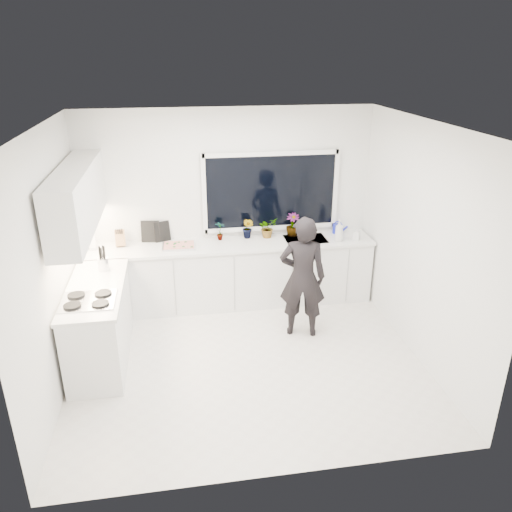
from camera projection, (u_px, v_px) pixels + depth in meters
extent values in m
cube|color=beige|center=(247.00, 360.00, 5.88)|extent=(4.00, 3.50, 0.02)
cube|color=white|center=(228.00, 207.00, 6.96)|extent=(4.00, 0.02, 2.70)
cube|color=white|center=(50.00, 266.00, 5.05)|extent=(0.02, 3.50, 2.70)
cube|color=white|center=(421.00, 243.00, 5.65)|extent=(0.02, 3.50, 2.70)
cube|color=white|center=(245.00, 124.00, 4.83)|extent=(4.00, 3.50, 0.02)
cube|color=black|center=(271.00, 192.00, 6.94)|extent=(1.80, 0.02, 1.00)
cube|color=white|center=(232.00, 275.00, 7.02)|extent=(3.92, 0.58, 0.88)
cube|color=white|center=(100.00, 324.00, 5.77)|extent=(0.58, 1.60, 0.88)
cube|color=silver|center=(231.00, 245.00, 6.84)|extent=(3.94, 0.62, 0.04)
cube|color=silver|center=(95.00, 288.00, 5.60)|extent=(0.62, 1.60, 0.04)
cube|color=white|center=(77.00, 199.00, 5.53)|extent=(0.34, 2.10, 0.70)
cube|color=silver|center=(305.00, 242.00, 7.02)|extent=(0.58, 0.42, 0.14)
cylinder|color=silver|center=(302.00, 227.00, 7.14)|extent=(0.03, 0.03, 0.22)
cube|color=black|center=(88.00, 300.00, 5.26)|extent=(0.56, 0.48, 0.03)
imported|color=black|center=(302.00, 277.00, 6.14)|extent=(0.64, 0.50, 1.57)
cube|color=silver|center=(179.00, 246.00, 6.70)|extent=(0.45, 0.34, 0.03)
cube|color=red|center=(179.00, 245.00, 6.69)|extent=(0.41, 0.30, 0.01)
cylinder|color=#121BAF|center=(337.00, 229.00, 7.19)|extent=(0.16, 0.16, 0.13)
cylinder|color=white|center=(92.00, 240.00, 6.60)|extent=(0.12, 0.12, 0.26)
cube|color=brown|center=(120.00, 238.00, 6.70)|extent=(0.14, 0.11, 0.22)
cylinder|color=silver|center=(103.00, 264.00, 5.98)|extent=(0.16, 0.16, 0.16)
cube|color=black|center=(162.00, 231.00, 6.87)|extent=(0.21, 0.10, 0.28)
cube|color=black|center=(150.00, 231.00, 6.84)|extent=(0.25, 0.06, 0.30)
imported|color=#26662D|center=(220.00, 231.00, 6.91)|extent=(0.17, 0.15, 0.27)
imported|color=#26662D|center=(248.00, 228.00, 6.97)|extent=(0.21, 0.21, 0.30)
imported|color=#26662D|center=(267.00, 228.00, 7.01)|extent=(0.33, 0.31, 0.28)
imported|color=#26662D|center=(293.00, 225.00, 7.06)|extent=(0.21, 0.21, 0.33)
imported|color=#D8BF66|center=(339.00, 231.00, 6.87)|extent=(0.13, 0.13, 0.30)
imported|color=#D8BF66|center=(357.00, 234.00, 6.93)|extent=(0.12, 0.12, 0.19)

